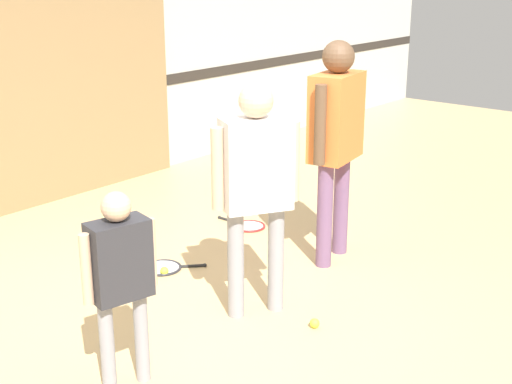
{
  "coord_description": "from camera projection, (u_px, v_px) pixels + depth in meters",
  "views": [
    {
      "loc": [
        -3.39,
        -2.89,
        2.33
      ],
      "look_at": [
        0.04,
        -0.03,
        0.88
      ],
      "focal_mm": 50.0,
      "sensor_mm": 36.0,
      "label": 1
    }
  ],
  "objects": [
    {
      "name": "racket_spare_on_floor",
      "position": [
        164.0,
        268.0,
        5.66
      ],
      "size": [
        0.48,
        0.46,
        0.03
      ],
      "rotation": [
        0.0,
        0.0,
        5.54
      ],
      "color": "#28282D",
      "rests_on": "ground_plane"
    },
    {
      "name": "person_student_right",
      "position": [
        336.0,
        128.0,
        5.52
      ],
      "size": [
        0.66,
        0.35,
        1.77
      ],
      "rotation": [
        0.0,
        0.0,
        -2.97
      ],
      "color": "#6B4C70",
      "rests_on": "ground_plane"
    },
    {
      "name": "racket_second_spare",
      "position": [
        248.0,
        226.0,
        6.55
      ],
      "size": [
        0.3,
        0.54,
        0.03
      ],
      "rotation": [
        0.0,
        0.0,
        1.59
      ],
      "color": "red",
      "rests_on": "ground_plane"
    },
    {
      "name": "wall_panel",
      "position": [
        44.0,
        103.0,
        6.96
      ],
      "size": [
        3.21,
        0.05,
        2.02
      ],
      "color": "#93754C",
      "rests_on": "ground_plane"
    },
    {
      "name": "person_instructor",
      "position": [
        256.0,
        176.0,
        4.66
      ],
      "size": [
        0.54,
        0.44,
        1.6
      ],
      "rotation": [
        0.0,
        0.0,
        -0.53
      ],
      "color": "gray",
      "rests_on": "ground_plane"
    },
    {
      "name": "ground_plane",
      "position": [
        249.0,
        312.0,
        4.96
      ],
      "size": [
        16.0,
        16.0,
        0.0
      ],
      "primitive_type": "plane",
      "color": "tan"
    },
    {
      "name": "person_student_left",
      "position": [
        120.0,
        270.0,
        3.88
      ],
      "size": [
        0.44,
        0.25,
        1.17
      ],
      "rotation": [
        0.0,
        0.0,
        -0.23
      ],
      "color": "gray",
      "rests_on": "ground_plane"
    },
    {
      "name": "tennis_ball_near_instructor",
      "position": [
        315.0,
        323.0,
        4.74
      ],
      "size": [
        0.07,
        0.07,
        0.07
      ],
      "primitive_type": "sphere",
      "color": "#CCE038",
      "rests_on": "ground_plane"
    },
    {
      "name": "tennis_ball_by_spare_racket",
      "position": [
        164.0,
        271.0,
        5.54
      ],
      "size": [
        0.07,
        0.07,
        0.07
      ],
      "primitive_type": "sphere",
      "color": "#CCE038",
      "rests_on": "ground_plane"
    }
  ]
}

